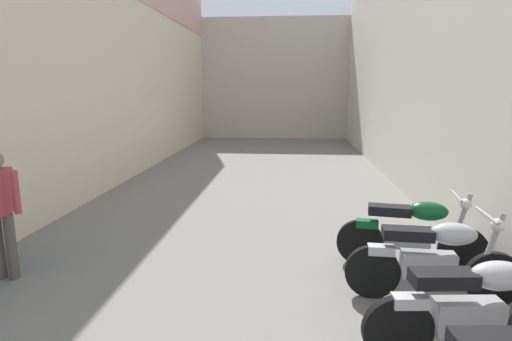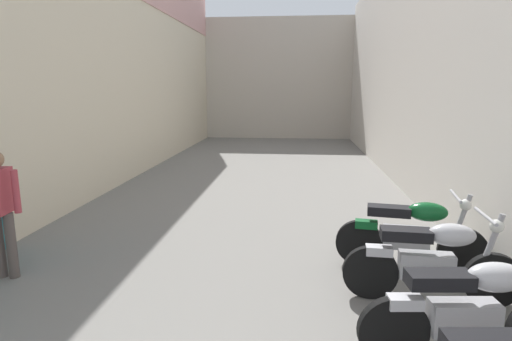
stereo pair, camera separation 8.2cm
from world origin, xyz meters
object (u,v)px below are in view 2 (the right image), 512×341
object	(u,v)px
motorcycle_fourth	(472,309)
pedestrian_further_down	(0,205)
motorcycle_sixth	(411,232)
motorcycle_fifth	(432,259)

from	to	relation	value
motorcycle_fourth	pedestrian_further_down	world-z (taller)	pedestrian_further_down
motorcycle_sixth	pedestrian_further_down	distance (m)	5.04
motorcycle_sixth	motorcycle_fourth	bearing A→B (deg)	-90.00
motorcycle_fifth	motorcycle_sixth	world-z (taller)	same
motorcycle_fifth	motorcycle_sixth	size ratio (longest dim) A/B	1.01
motorcycle_fifth	pedestrian_further_down	xyz separation A→B (m)	(-4.97, 0.13, 0.42)
motorcycle_fifth	motorcycle_sixth	distance (m)	0.85
motorcycle_fourth	pedestrian_further_down	bearing A→B (deg)	166.90
motorcycle_fourth	motorcycle_sixth	size ratio (longest dim) A/B	1.00
motorcycle_fifth	pedestrian_further_down	world-z (taller)	pedestrian_further_down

